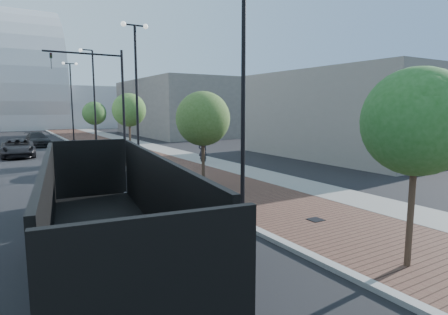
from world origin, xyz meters
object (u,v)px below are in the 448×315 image
dump_truck (94,200)px  pedestrian (203,151)px  dark_car_mid (18,148)px  white_sedan (88,163)px

dump_truck → pedestrian: 16.22m
pedestrian → dark_car_mid: bearing=-44.0°
dump_truck → pedestrian: (10.37, 12.46, -0.37)m
dark_car_mid → dump_truck: bearing=-85.4°
white_sedan → pedestrian: (8.23, 0.69, 0.17)m
dump_truck → dark_car_mid: 23.61m
white_sedan → dump_truck: bearing=-116.3°
dark_car_mid → pedestrian: size_ratio=2.91×
white_sedan → pedestrian: pedestrian is taller
dump_truck → dark_car_mid: (-1.06, 23.58, -0.55)m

